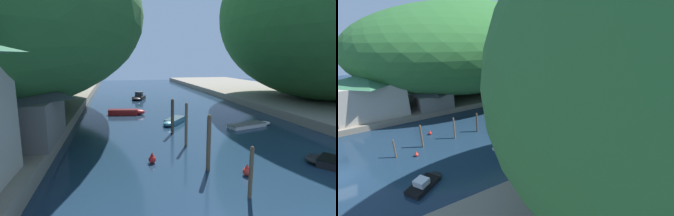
% 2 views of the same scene
% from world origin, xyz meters
% --- Properties ---
extents(water_surface, '(130.00, 130.00, 0.00)m').
position_xyz_m(water_surface, '(0.00, 30.00, 0.00)').
color(water_surface, '#192D42').
rests_on(water_surface, ground).
extents(right_bank, '(22.00, 120.00, 1.06)m').
position_xyz_m(right_bank, '(23.40, 30.00, 0.53)').
color(right_bank, gray).
rests_on(right_bank, ground).
extents(hillside_right, '(30.61, 42.85, 27.59)m').
position_xyz_m(hillside_right, '(24.50, 30.79, 14.86)').
color(hillside_right, '#2D662D').
rests_on(hillside_right, right_bank).
extents(boathouse_shed, '(6.10, 7.14, 5.02)m').
position_xyz_m(boathouse_shed, '(-15.08, 15.81, 3.66)').
color(boathouse_shed, slate).
rests_on(boathouse_shed, left_bank).
extents(boat_navy_launch, '(3.06, 4.21, 1.45)m').
position_xyz_m(boat_navy_launch, '(-3.48, 43.31, 0.44)').
color(boat_navy_launch, black).
rests_on(boat_navy_launch, water_surface).
extents(boat_white_cruiser, '(5.74, 2.85, 0.41)m').
position_xyz_m(boat_white_cruiser, '(6.83, 20.47, 0.20)').
color(boat_white_cruiser, silver).
rests_on(boat_white_cruiser, water_surface).
extents(boat_far_upstream, '(5.01, 1.93, 0.72)m').
position_xyz_m(boat_far_upstream, '(-6.19, 29.75, 0.36)').
color(boat_far_upstream, red).
rests_on(boat_far_upstream, water_surface).
extents(boat_far_right_bank, '(3.48, 4.00, 0.62)m').
position_xyz_m(boat_far_right_bank, '(-1.41, 23.32, 0.30)').
color(boat_far_right_bank, teal).
rests_on(boat_far_right_bank, water_surface).
extents(mooring_post_nearest, '(0.21, 0.21, 2.84)m').
position_xyz_m(mooring_post_nearest, '(-1.10, 6.47, 1.43)').
color(mooring_post_nearest, brown).
rests_on(mooring_post_nearest, water_surface).
extents(mooring_post_second, '(0.28, 0.28, 3.75)m').
position_xyz_m(mooring_post_second, '(-1.99, 10.34, 1.88)').
color(mooring_post_second, brown).
rests_on(mooring_post_second, water_surface).
extents(mooring_post_middle, '(0.25, 0.25, 3.73)m').
position_xyz_m(mooring_post_middle, '(-2.07, 15.46, 1.87)').
color(mooring_post_middle, brown).
rests_on(mooring_post_middle, water_surface).
extents(mooring_post_fourth, '(0.31, 0.31, 3.48)m').
position_xyz_m(mooring_post_fourth, '(-2.33, 19.58, 1.75)').
color(mooring_post_fourth, '#4C3D2D').
rests_on(mooring_post_fourth, water_surface).
extents(channel_buoy_near, '(0.52, 0.52, 0.79)m').
position_xyz_m(channel_buoy_near, '(0.09, 9.00, 0.31)').
color(channel_buoy_near, red).
rests_on(channel_buoy_near, water_surface).
extents(channel_buoy_far, '(0.52, 0.52, 0.79)m').
position_xyz_m(channel_buoy_far, '(-5.44, 12.27, 0.31)').
color(channel_buoy_far, red).
rests_on(channel_buoy_far, water_surface).
extents(person_on_quay, '(0.35, 0.43, 1.69)m').
position_xyz_m(person_on_quay, '(-14.81, 14.50, 2.04)').
color(person_on_quay, '#282D3D').
rests_on(person_on_quay, left_bank).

